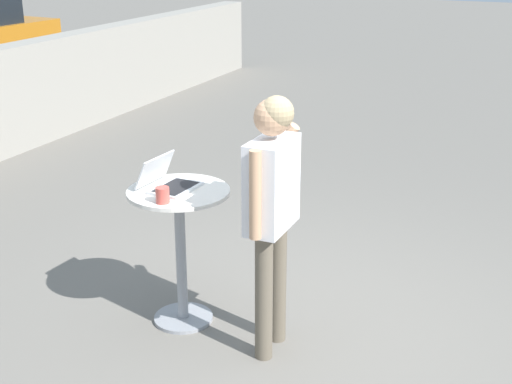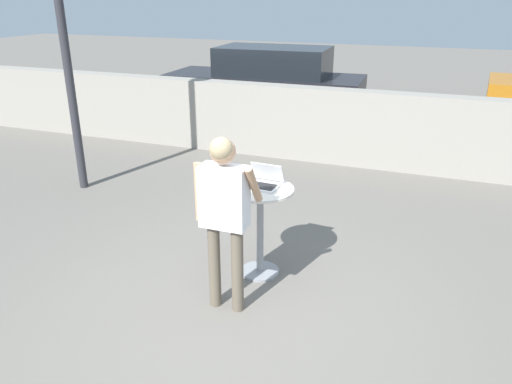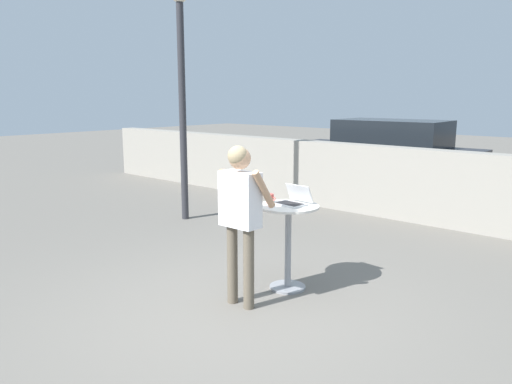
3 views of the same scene
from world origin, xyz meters
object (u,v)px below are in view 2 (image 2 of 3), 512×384
(laptop, at_px, (263,181))
(parked_car_near_street, at_px, (267,81))
(cafe_table, at_px, (260,217))
(coffee_mug, at_px, (237,181))
(standing_person, at_px, (224,204))
(street_lamp, at_px, (59,6))

(laptop, distance_m, parked_car_near_street, 7.15)
(cafe_table, relative_size, coffee_mug, 7.83)
(laptop, relative_size, coffee_mug, 2.91)
(laptop, height_order, standing_person, standing_person)
(street_lamp, bearing_deg, parked_car_near_street, 79.73)
(cafe_table, relative_size, street_lamp, 0.24)
(standing_person, bearing_deg, cafe_table, 83.44)
(cafe_table, height_order, coffee_mug, coffee_mug)
(cafe_table, distance_m, street_lamp, 4.10)
(street_lamp, bearing_deg, cafe_table, -22.24)
(standing_person, bearing_deg, coffee_mug, 103.56)
(laptop, relative_size, standing_person, 0.21)
(parked_car_near_street, relative_size, street_lamp, 1.17)
(cafe_table, bearing_deg, street_lamp, 157.76)
(coffee_mug, relative_size, street_lamp, 0.03)
(parked_car_near_street, bearing_deg, street_lamp, -100.27)
(parked_car_near_street, bearing_deg, cafe_table, -70.91)
(cafe_table, bearing_deg, standing_person, -96.56)
(coffee_mug, bearing_deg, cafe_table, 6.73)
(standing_person, bearing_deg, laptop, 83.79)
(laptop, bearing_deg, cafe_table, -92.89)
(cafe_table, bearing_deg, parked_car_near_street, 109.09)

